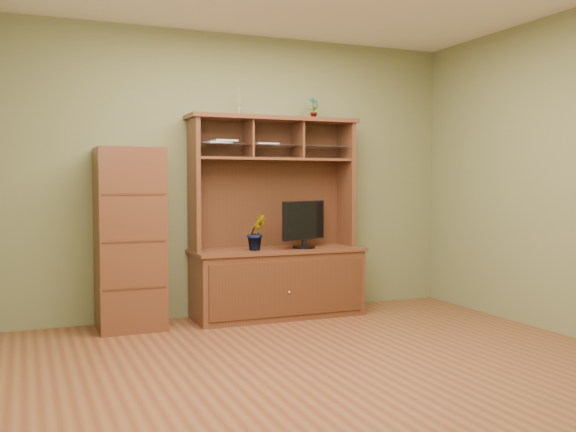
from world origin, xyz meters
TOP-DOWN VIEW (x-y plane):
  - room at (0.00, 0.00)m, footprint 4.54×4.04m
  - media_hutch at (0.30, 1.73)m, footprint 1.66×0.61m
  - monitor at (0.55, 1.64)m, footprint 0.53×0.29m
  - orchid_plant at (0.07, 1.65)m, footprint 0.18×0.15m
  - top_plant at (0.72, 1.80)m, footprint 0.12×0.09m
  - reed_diffuser at (-0.05, 1.81)m, footprint 0.06×0.06m
  - magazines at (-0.08, 1.80)m, footprint 0.72×0.22m
  - side_cabinet at (-1.07, 1.73)m, footprint 0.56×0.51m

SIDE VIEW (x-z plane):
  - media_hutch at x=0.30m, z-range -0.43..1.47m
  - side_cabinet at x=-1.07m, z-range 0.00..1.58m
  - orchid_plant at x=0.07m, z-range 0.65..0.98m
  - monitor at x=0.55m, z-range 0.66..1.11m
  - room at x=0.00m, z-range -0.02..2.72m
  - magazines at x=-0.08m, z-range 1.63..1.67m
  - top_plant at x=0.72m, z-range 1.90..2.12m
  - reed_diffuser at x=-0.05m, z-range 1.87..2.15m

